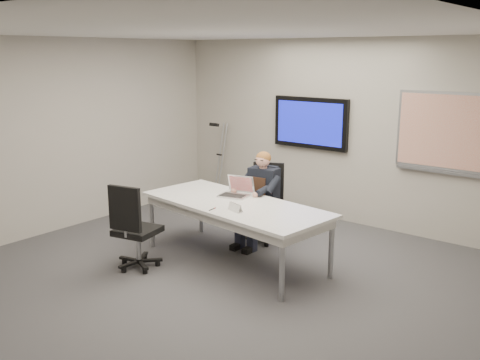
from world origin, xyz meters
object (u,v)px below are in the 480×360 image
Objects in this scene: office_chair_far at (266,217)px; laptop at (237,191)px; conference_table at (235,209)px; office_chair_near at (136,242)px; seated_person at (256,209)px.

laptop is at bearing -117.15° from office_chair_far.
conference_table is 2.41× the size of office_chair_near.
conference_table is 1.27m from office_chair_near.
conference_table is at bearing -84.78° from seated_person.
office_chair_near is 2.62× the size of laptop.
office_chair_near is at bearing -133.13° from office_chair_far.
conference_table is at bearing -103.88° from office_chair_far.
laptop is at bearing 131.57° from conference_table.
laptop is (0.59, 1.22, 0.50)m from office_chair_near.
conference_table is 2.40× the size of office_chair_far.
conference_table is 0.67m from seated_person.
seated_person reaches higher than conference_table.
office_chair_far is 2.63× the size of laptop.
office_chair_near is 1.44m from laptop.
seated_person is at bearing -109.63° from office_chair_far.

